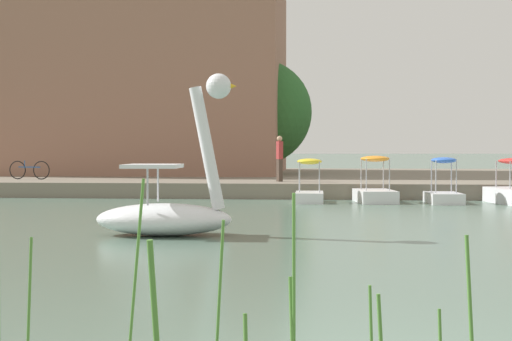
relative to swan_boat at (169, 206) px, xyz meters
The scene contains 10 objects.
shore_bank_far 22.50m from the swan_boat, 80.64° to the left, with size 131.31×21.53×0.56m, color slate.
swan_boat is the anchor object (origin of this frame).
pedal_boat_yellow 10.40m from the swan_boat, 74.98° to the left, with size 0.95×1.79×1.48m.
pedal_boat_orange 11.37m from the swan_boat, 64.51° to the left, with size 1.45×2.28×1.57m.
pedal_boat_blue 12.28m from the swan_boat, 54.54° to the left, with size 1.14×1.80×1.52m.
tree_willow_near_path 22.65m from the swan_boat, 90.57° to the left, with size 7.80×7.75×5.74m.
person_on_path 13.38m from the swan_boat, 83.57° to the left, with size 0.27×0.28×1.74m.
bicycle_parked 16.89m from the swan_boat, 121.39° to the left, with size 1.83×0.35×0.77m.
apartment_block 25.66m from the swan_boat, 105.26° to the left, with size 15.09×13.10×10.25m, color #996B56.
reed_clump_foreground 10.64m from the swan_boat, 77.92° to the right, with size 4.31×1.73×1.57m.
Camera 1 is at (-0.43, -5.72, 1.79)m, focal length 53.07 mm.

